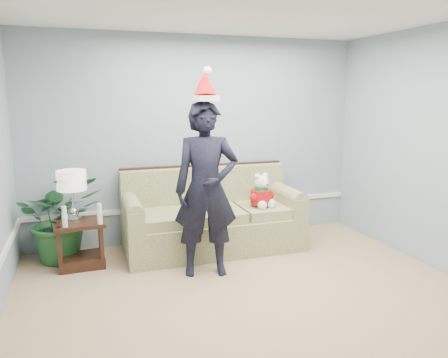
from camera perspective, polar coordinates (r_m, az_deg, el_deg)
room_shell at (r=3.50m, az=7.13°, el=1.20°), size 4.54×5.04×2.74m
wainscot_trim at (r=4.55m, az=-13.55°, el=-8.46°), size 4.49×4.99×0.06m
sofa at (r=5.60m, az=-1.65°, el=-5.36°), size 2.20×0.95×1.03m
side_table at (r=5.31m, az=-18.14°, el=-8.64°), size 0.57×0.48×0.53m
table_lamp at (r=5.18m, az=-19.29°, el=-0.43°), size 0.32×0.32×0.58m
candle_pair at (r=5.01m, az=-18.02°, el=-4.63°), size 0.42×0.06×0.23m
houseplant at (r=5.49m, az=-20.53°, el=-4.75°), size 1.04×0.94×1.04m
man at (r=4.67m, az=-2.33°, el=-1.39°), size 0.76×0.57×1.88m
santa_hat at (r=4.58m, az=-2.49°, el=11.99°), size 0.35×0.38×0.36m
teddy_bear at (r=5.53m, az=4.90°, el=-2.05°), size 0.33×0.34×0.44m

